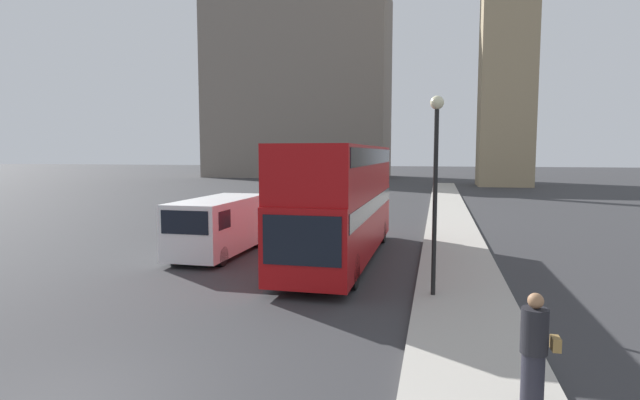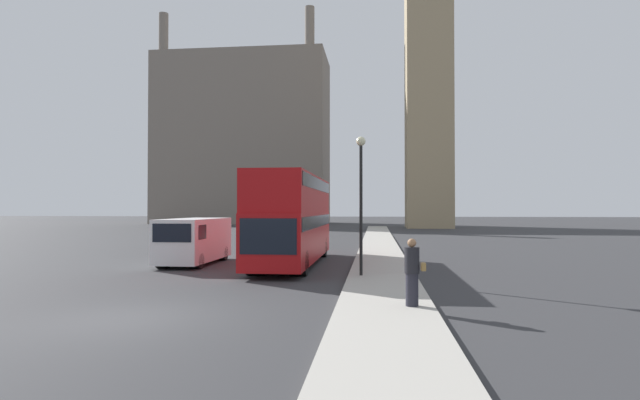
{
  "view_description": "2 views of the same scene",
  "coord_description": "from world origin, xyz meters",
  "px_view_note": "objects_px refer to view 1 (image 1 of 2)",
  "views": [
    {
      "loc": [
        5.55,
        -6.11,
        3.96
      ],
      "look_at": [
        1.19,
        12.32,
        2.19
      ],
      "focal_mm": 28.0,
      "sensor_mm": 36.0,
      "label": 1
    },
    {
      "loc": [
        6.05,
        -11.71,
        2.71
      ],
      "look_at": [
        2.45,
        20.51,
        3.25
      ],
      "focal_mm": 28.0,
      "sensor_mm": 36.0,
      "label": 2
    }
  ],
  "objects_px": {
    "red_double_decker_bus": "(342,197)",
    "pedestrian": "(534,351)",
    "street_lamp": "(436,164)",
    "white_van": "(218,225)"
  },
  "relations": [
    {
      "from": "street_lamp",
      "to": "red_double_decker_bus",
      "type": "bearing_deg",
      "value": 126.96
    },
    {
      "from": "white_van",
      "to": "pedestrian",
      "type": "distance_m",
      "value": 13.98
    },
    {
      "from": "red_double_decker_bus",
      "to": "street_lamp",
      "type": "bearing_deg",
      "value": -53.04
    },
    {
      "from": "white_van",
      "to": "pedestrian",
      "type": "height_order",
      "value": "white_van"
    },
    {
      "from": "red_double_decker_bus",
      "to": "street_lamp",
      "type": "relative_size",
      "value": 2.11
    },
    {
      "from": "red_double_decker_bus",
      "to": "white_van",
      "type": "height_order",
      "value": "red_double_decker_bus"
    },
    {
      "from": "red_double_decker_bus",
      "to": "pedestrian",
      "type": "height_order",
      "value": "red_double_decker_bus"
    },
    {
      "from": "white_van",
      "to": "street_lamp",
      "type": "bearing_deg",
      "value": -27.06
    },
    {
      "from": "pedestrian",
      "to": "street_lamp",
      "type": "bearing_deg",
      "value": 104.43
    },
    {
      "from": "red_double_decker_bus",
      "to": "pedestrian",
      "type": "xyz_separation_m",
      "value": [
        4.9,
        -10.36,
        -1.33
      ]
    }
  ]
}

